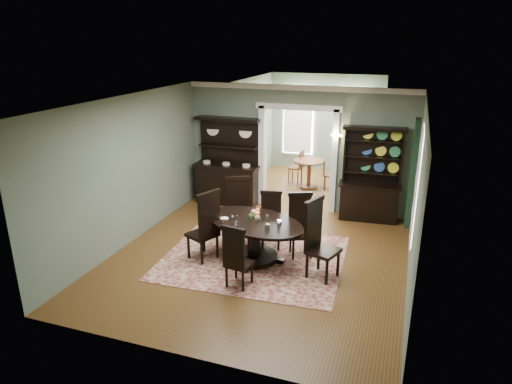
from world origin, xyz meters
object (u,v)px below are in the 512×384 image
Objects in this scene: parlor_table at (309,170)px; welsh_dresser at (370,187)px; sideboard at (228,174)px; dining_table at (254,233)px.

welsh_dresser is at bearing -44.37° from parlor_table.
sideboard is 2.49m from parlor_table.
sideboard is at bearing -133.44° from parlor_table.
sideboard reaches higher than welsh_dresser.
sideboard is 2.50× the size of parlor_table.
parlor_table is (1.71, 1.80, -0.23)m from sideboard.
parlor_table is at bearing 108.88° from dining_table.
sideboard is at bearing 175.82° from welsh_dresser.
dining_table is 1.10× the size of welsh_dresser.
welsh_dresser is (3.53, 0.02, 0.03)m from sideboard.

